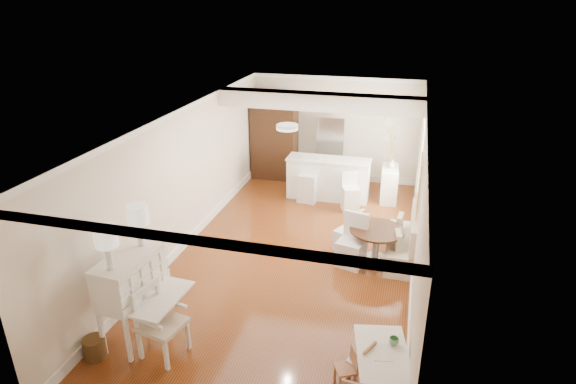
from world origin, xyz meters
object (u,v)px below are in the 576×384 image
at_px(dining_table, 376,246).
at_px(pantry_cabinet, 275,137).
at_px(slip_chair_far, 348,231).
at_px(kids_table, 381,369).
at_px(fridge, 343,152).
at_px(secretary_bureau, 133,298).
at_px(kids_chair_b, 361,360).
at_px(bar_stool_left, 308,179).
at_px(kids_chair_a, 346,368).
at_px(bar_stool_right, 351,192).
at_px(sideboard, 389,184).
at_px(gustavian_armchair, 162,323).
at_px(wicker_basket, 95,348).
at_px(slip_chair_near, 352,241).
at_px(breakfast_counter, 328,179).

height_order(dining_table, pantry_cabinet, pantry_cabinet).
bearing_deg(slip_chair_far, kids_table, 41.81).
distance_m(pantry_cabinet, fridge, 1.92).
relative_size(secretary_bureau, fridge, 0.77).
height_order(slip_chair_far, pantry_cabinet, pantry_cabinet).
height_order(kids_chair_b, bar_stool_left, bar_stool_left).
distance_m(kids_chair_a, pantry_cabinet, 7.87).
height_order(bar_stool_right, sideboard, bar_stool_right).
distance_m(pantry_cabinet, sideboard, 3.36).
xyz_separation_m(gustavian_armchair, kids_chair_a, (2.58, 0.06, -0.25)).
height_order(slip_chair_far, sideboard, slip_chair_far).
bearing_deg(sideboard, pantry_cabinet, 162.32).
relative_size(secretary_bureau, slip_chair_far, 1.53).
bearing_deg(wicker_basket, slip_chair_near, 47.47).
xyz_separation_m(secretary_bureau, gustavian_armchair, (0.58, -0.23, -0.17)).
height_order(kids_table, bar_stool_right, bar_stool_right).
bearing_deg(wicker_basket, fridge, 72.71).
relative_size(gustavian_armchair, kids_chair_a, 1.90).
bearing_deg(fridge, secretary_bureau, -105.94).
relative_size(secretary_bureau, slip_chair_near, 1.38).
height_order(kids_chair_a, slip_chair_near, slip_chair_near).
bearing_deg(secretary_bureau, breakfast_counter, 77.22).
relative_size(pantry_cabinet, sideboard, 2.61).
distance_m(breakfast_counter, fridge, 1.14).
xyz_separation_m(gustavian_armchair, kids_chair_b, (2.75, 0.24, -0.23)).
xyz_separation_m(kids_chair_a, fridge, (-1.15, 7.17, 0.62)).
relative_size(kids_chair_a, breakfast_counter, 0.27).
distance_m(secretary_bureau, gustavian_armchair, 0.64).
relative_size(slip_chair_near, slip_chair_far, 1.11).
height_order(gustavian_armchair, slip_chair_near, gustavian_armchair).
relative_size(wicker_basket, fridge, 0.17).
height_order(kids_chair_a, bar_stool_left, bar_stool_left).
relative_size(secretary_bureau, breakfast_counter, 0.68).
xyz_separation_m(secretary_bureau, fridge, (2.00, 7.00, 0.21)).
distance_m(wicker_basket, breakfast_counter, 6.86).
bearing_deg(kids_chair_b, pantry_cabinet, -129.28).
relative_size(breakfast_counter, bar_stool_left, 1.82).
relative_size(kids_table, kids_chair_b, 1.83).
distance_m(secretary_bureau, bar_stool_right, 5.86).
bearing_deg(gustavian_armchair, sideboard, -10.15).
bearing_deg(slip_chair_near, wicker_basket, -119.13).
bearing_deg(fridge, bar_stool_right, -75.02).
bearing_deg(fridge, slip_chair_far, -79.43).
bearing_deg(pantry_cabinet, bar_stool_right, -36.02).
height_order(kids_chair_a, bar_stool_right, bar_stool_right).
relative_size(dining_table, sideboard, 1.16).
distance_m(breakfast_counter, bar_stool_right, 0.90).
distance_m(wicker_basket, sideboard, 7.68).
height_order(breakfast_counter, sideboard, breakfast_counter).
bearing_deg(gustavian_armchair, dining_table, -26.05).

